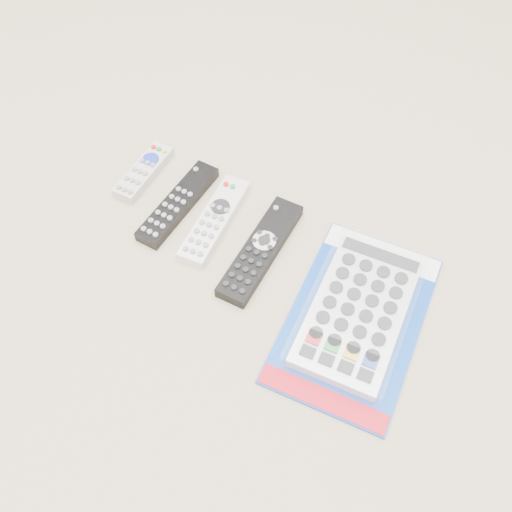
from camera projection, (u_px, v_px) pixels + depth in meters
The scene contains 5 objects.
remote_small_grey at pixel (144, 172), 0.98m from camera, with size 0.05×0.14×0.02m.
remote_slim_black at pixel (178, 204), 0.94m from camera, with size 0.05×0.19×0.02m.
remote_silver_dvd at pixel (215, 220), 0.92m from camera, with size 0.07×0.19×0.02m.
remote_large_black at pixel (261, 250), 0.89m from camera, with size 0.06×0.21×0.02m.
jumbo_remote_packaged at pixel (358, 311), 0.82m from camera, with size 0.22×0.32×0.04m.
Camera 1 is at (0.29, -0.43, 0.73)m, focal length 40.00 mm.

